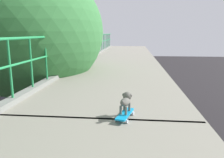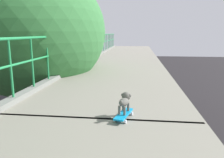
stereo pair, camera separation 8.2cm
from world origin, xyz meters
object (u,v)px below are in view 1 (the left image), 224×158
at_px(city_bus, 52,69).
at_px(small_dog, 126,100).
at_px(car_yellow_cab_seventh, 59,107).
at_px(car_grey_fifth, 20,144).
at_px(toy_skateboard, 125,114).

distance_m(city_bus, small_dog, 24.66).
bearing_deg(city_bus, car_yellow_cab_seventh, -67.28).
height_order(car_grey_fifth, small_dog, small_dog).
distance_m(car_yellow_cab_seventh, toy_skateboard, 14.73).
xyz_separation_m(toy_skateboard, small_dog, (0.01, 0.07, 0.20)).
xyz_separation_m(city_bus, small_dog, (9.70, -22.42, 3.31)).
bearing_deg(car_yellow_cab_seventh, small_dog, -66.10).
xyz_separation_m(car_grey_fifth, toy_skateboard, (5.66, -6.85, 4.43)).
bearing_deg(small_dog, car_grey_fifth, 129.86).
xyz_separation_m(car_grey_fifth, car_yellow_cab_seventh, (0.00, 6.00, -0.04)).
relative_size(car_grey_fifth, toy_skateboard, 8.12).
bearing_deg(small_dog, car_yellow_cab_seventh, 113.90).
distance_m(city_bus, toy_skateboard, 24.69).
height_order(toy_skateboard, small_dog, small_dog).
relative_size(car_grey_fifth, city_bus, 0.43).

